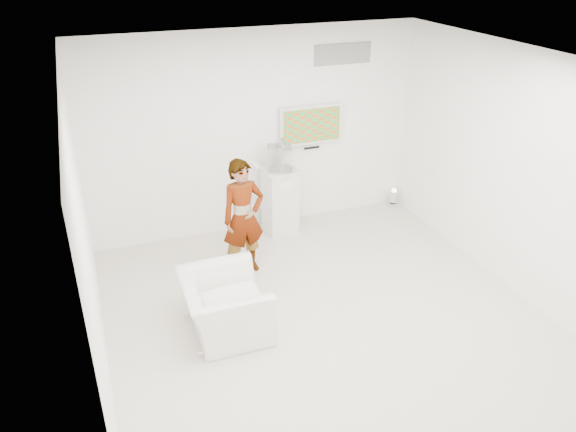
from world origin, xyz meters
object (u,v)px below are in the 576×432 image
object	(u,v)px
tv	(311,125)
pedestal	(280,200)
person	(243,217)
armchair	(225,305)
floor_uplight	(393,198)

from	to	relation	value
tv	pedestal	world-z (taller)	tv
person	pedestal	world-z (taller)	person
person	armchair	world-z (taller)	person
floor_uplight	armchair	bearing A→B (deg)	-147.48
tv	pedestal	distance (m)	1.23
tv	floor_uplight	xyz separation A→B (m)	(1.48, -0.12, -1.40)
armchair	floor_uplight	size ratio (longest dim) A/B	3.45
person	floor_uplight	xyz separation A→B (m)	(2.92, 1.06, -0.65)
pedestal	floor_uplight	distance (m)	2.12
armchair	pedestal	world-z (taller)	pedestal
floor_uplight	person	bearing A→B (deg)	-160.10
tv	floor_uplight	bearing A→B (deg)	-4.57
tv	armchair	bearing A→B (deg)	-130.70
pedestal	floor_uplight	xyz separation A→B (m)	(2.08, 0.15, -0.36)
person	pedestal	bearing A→B (deg)	40.46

